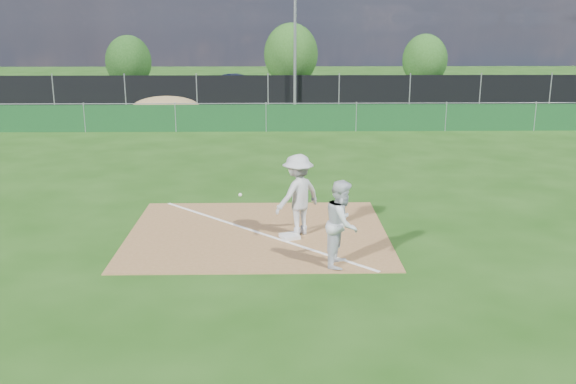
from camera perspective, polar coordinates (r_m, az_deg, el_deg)
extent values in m
plane|color=#19430E|center=(23.76, -2.12, 3.35)|extent=(90.00, 90.00, 0.00)
cube|color=olive|center=(15.06, -2.70, -3.65)|extent=(6.00, 5.00, 0.02)
cube|color=white|center=(15.06, -2.70, -3.60)|extent=(5.01, 5.01, 0.01)
cube|color=#103C19|center=(28.57, -1.96, 6.58)|extent=(44.00, 0.05, 1.20)
ellipsoid|color=olive|center=(32.50, -10.80, 7.34)|extent=(3.38, 2.60, 1.17)
cube|color=black|center=(36.47, -1.79, 8.93)|extent=(46.00, 0.04, 1.80)
cube|color=black|center=(41.54, -1.70, 8.45)|extent=(46.00, 9.00, 0.01)
cylinder|color=slate|center=(35.98, 0.63, 13.80)|extent=(0.16, 0.16, 8.00)
cube|color=silver|center=(14.66, 0.15, -3.96)|extent=(0.50, 0.50, 0.08)
imported|color=silver|center=(14.65, 0.89, -0.27)|extent=(1.39, 1.32, 1.89)
sphere|color=white|center=(14.58, -4.27, -0.25)|extent=(0.08, 0.08, 0.08)
imported|color=silver|center=(12.94, 4.82, -2.79)|extent=(0.88, 1.01, 1.78)
imported|color=#9A9CA1|center=(41.77, -10.63, 9.20)|extent=(4.10, 1.76, 1.38)
imported|color=black|center=(41.10, -4.13, 9.38)|extent=(4.71, 3.10, 1.47)
imported|color=black|center=(41.22, 6.67, 9.30)|extent=(5.28, 3.53, 1.42)
cylinder|color=#382316|center=(47.29, -13.88, 9.48)|extent=(0.24, 0.24, 1.06)
ellipsoid|color=#194112|center=(47.18, -13.99, 11.18)|extent=(3.17, 3.17, 3.65)
cylinder|color=#382316|center=(47.24, 0.26, 10.05)|extent=(0.24, 0.24, 1.29)
ellipsoid|color=#204C15|center=(47.11, 0.26, 12.13)|extent=(3.87, 3.87, 4.45)
cylinder|color=#382316|center=(48.40, 11.97, 9.72)|extent=(0.24, 0.24, 1.07)
ellipsoid|color=#1E4C15|center=(48.29, 12.06, 11.41)|extent=(3.22, 3.22, 3.70)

